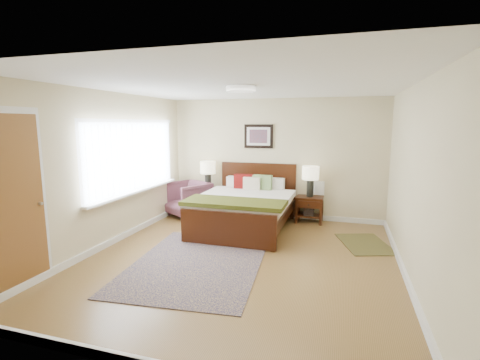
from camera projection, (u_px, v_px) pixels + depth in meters
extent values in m
plane|color=brown|center=(241.00, 259.00, 5.16)|extent=(5.00, 5.00, 0.00)
cube|color=beige|center=(275.00, 159.00, 7.32)|extent=(4.50, 0.04, 2.50)
cube|color=beige|center=(145.00, 223.00, 2.60)|extent=(4.50, 0.04, 2.50)
cube|color=beige|center=(107.00, 170.00, 5.60)|extent=(0.04, 5.00, 2.50)
cube|color=beige|center=(414.00, 183.00, 4.32)|extent=(0.04, 5.00, 2.50)
cube|color=white|center=(241.00, 86.00, 4.76)|extent=(4.50, 5.00, 0.02)
cube|color=silver|center=(133.00, 157.00, 6.23)|extent=(0.02, 2.72, 1.32)
cube|color=silver|center=(134.00, 157.00, 6.23)|extent=(0.01, 2.60, 1.20)
cube|color=silver|center=(137.00, 191.00, 6.32)|extent=(0.10, 2.72, 0.04)
cube|color=silver|center=(10.00, 203.00, 3.97)|extent=(0.01, 1.00, 2.18)
cube|color=brown|center=(11.00, 206.00, 3.97)|extent=(0.01, 0.90, 2.10)
cylinder|color=#999999|center=(41.00, 203.00, 4.33)|extent=(0.04, 0.04, 0.04)
cylinder|color=white|center=(241.00, 89.00, 4.77)|extent=(0.40, 0.40, 0.07)
cylinder|color=beige|center=(241.00, 86.00, 4.76)|extent=(0.44, 0.44, 0.01)
cube|color=#371808|center=(258.00, 189.00, 7.49)|extent=(1.62, 0.06, 1.13)
cube|color=#371808|center=(227.00, 229.00, 5.60)|extent=(1.62, 0.06, 0.57)
cube|color=#371808|center=(207.00, 210.00, 6.79)|extent=(0.06, 2.03, 0.18)
cube|color=#371808|center=(285.00, 216.00, 6.35)|extent=(0.06, 2.03, 0.18)
cube|color=silver|center=(245.00, 206.00, 6.55)|extent=(1.52, 2.01, 0.22)
cube|color=silver|center=(243.00, 199.00, 6.43)|extent=(1.70, 1.78, 0.10)
cube|color=#434614|center=(234.00, 203.00, 5.89)|extent=(1.74, 0.70, 0.07)
cube|color=silver|center=(239.00, 183.00, 7.34)|extent=(0.51, 0.18, 0.26)
cube|color=silver|center=(272.00, 184.00, 7.14)|extent=(0.51, 0.18, 0.26)
cube|color=#5F0C0A|center=(243.00, 182.00, 7.18)|extent=(0.39, 0.17, 0.32)
cube|color=#6B8A4F|center=(263.00, 183.00, 7.07)|extent=(0.39, 0.16, 0.32)
cube|color=beige|center=(252.00, 184.00, 7.05)|extent=(0.35, 0.13, 0.28)
cube|color=black|center=(259.00, 136.00, 7.32)|extent=(0.62, 0.03, 0.50)
cube|color=silver|center=(258.00, 136.00, 7.30)|extent=(0.50, 0.01, 0.38)
cube|color=#A52D23|center=(258.00, 136.00, 7.29)|extent=(0.38, 0.01, 0.28)
cube|color=#371808|center=(208.00, 190.00, 7.63)|extent=(0.47, 0.42, 0.05)
cube|color=#371808|center=(197.00, 204.00, 7.56)|extent=(0.05, 0.05, 0.51)
cube|color=#371808|center=(214.00, 205.00, 7.44)|extent=(0.05, 0.05, 0.51)
cube|color=#371808|center=(203.00, 200.00, 7.90)|extent=(0.05, 0.05, 0.51)
cube|color=#371808|center=(220.00, 202.00, 7.79)|extent=(0.05, 0.05, 0.51)
cube|color=#371808|center=(205.00, 197.00, 7.46)|extent=(0.41, 0.03, 0.14)
cube|color=#371808|center=(310.00, 198.00, 7.00)|extent=(0.53, 0.40, 0.05)
cube|color=#371808|center=(297.00, 212.00, 6.95)|extent=(0.05, 0.05, 0.48)
cube|color=#371808|center=(321.00, 213.00, 6.82)|extent=(0.05, 0.05, 0.48)
cube|color=#371808|center=(299.00, 208.00, 7.27)|extent=(0.05, 0.05, 0.48)
cube|color=#371808|center=(322.00, 209.00, 7.14)|extent=(0.05, 0.05, 0.48)
cube|color=#371808|center=(309.00, 205.00, 6.84)|extent=(0.47, 0.03, 0.14)
cube|color=#371808|center=(309.00, 215.00, 7.06)|extent=(0.47, 0.34, 0.03)
cube|color=black|center=(309.00, 214.00, 7.06)|extent=(0.20, 0.25, 0.03)
cube|color=black|center=(309.00, 212.00, 7.05)|extent=(0.20, 0.25, 0.03)
cube|color=black|center=(309.00, 211.00, 7.05)|extent=(0.20, 0.25, 0.03)
cube|color=black|center=(309.00, 209.00, 7.04)|extent=(0.20, 0.25, 0.03)
cube|color=black|center=(309.00, 207.00, 7.03)|extent=(0.20, 0.25, 0.03)
cube|color=black|center=(310.00, 206.00, 7.03)|extent=(0.20, 0.25, 0.03)
cylinder|color=black|center=(208.00, 182.00, 7.60)|extent=(0.14, 0.14, 0.32)
cylinder|color=black|center=(208.00, 174.00, 7.57)|extent=(0.02, 0.02, 0.06)
cylinder|color=#F7EBBC|center=(208.00, 167.00, 7.55)|extent=(0.33, 0.33, 0.26)
cylinder|color=black|center=(310.00, 189.00, 6.97)|extent=(0.14, 0.14, 0.32)
cylinder|color=black|center=(310.00, 180.00, 6.94)|extent=(0.02, 0.02, 0.06)
cylinder|color=#F7EBBC|center=(311.00, 173.00, 6.92)|extent=(0.33, 0.33, 0.26)
imported|color=brown|center=(188.00, 199.00, 7.50)|extent=(1.11, 1.12, 0.75)
cube|color=#0B0C3B|center=(198.00, 263.00, 4.99)|extent=(2.01, 2.68, 0.01)
cube|color=black|center=(365.00, 244.00, 5.78)|extent=(1.00, 1.23, 0.01)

